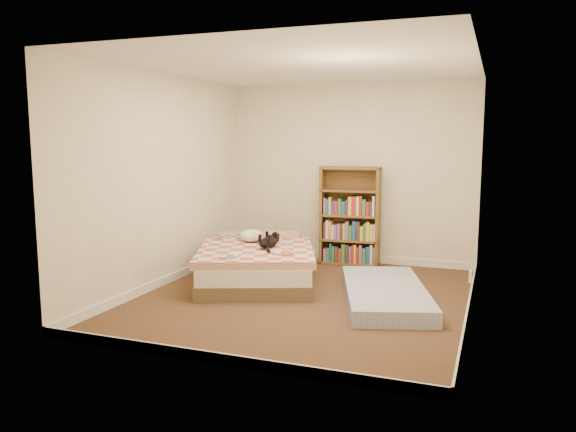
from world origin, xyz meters
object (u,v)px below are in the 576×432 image
(bed, at_px, (257,263))
(bookshelf, at_px, (350,228))
(floor_mattress, at_px, (385,293))
(black_cat, at_px, (270,242))
(white_dog, at_px, (252,236))

(bed, relative_size, bookshelf, 1.61)
(floor_mattress, bearing_deg, black_cat, 151.50)
(bed, xyz_separation_m, floor_mattress, (1.64, -0.30, -0.14))
(floor_mattress, relative_size, white_dog, 5.00)
(bed, xyz_separation_m, white_dog, (-0.17, 0.22, 0.30))
(black_cat, distance_m, white_dog, 0.42)
(bed, relative_size, white_dog, 5.90)
(floor_mattress, distance_m, black_cat, 1.55)
(bookshelf, height_order, white_dog, bookshelf)
(bed, relative_size, black_cat, 3.33)
(bed, height_order, black_cat, black_cat)
(floor_mattress, xyz_separation_m, black_cat, (-1.47, 0.28, 0.43))
(bed, bearing_deg, bookshelf, 36.53)
(bed, distance_m, floor_mattress, 1.67)
(bookshelf, xyz_separation_m, floor_mattress, (0.81, -1.62, -0.43))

